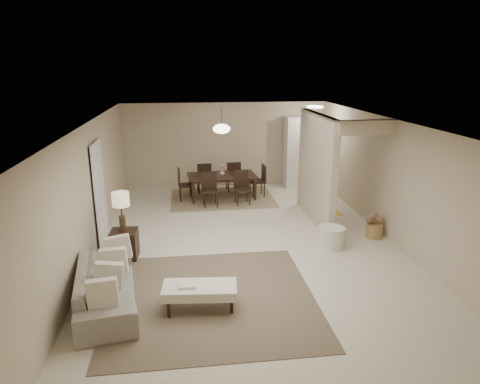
{
  "coord_description": "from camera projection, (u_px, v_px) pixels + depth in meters",
  "views": [
    {
      "loc": [
        -1.19,
        -8.05,
        3.53
      ],
      "look_at": [
        -0.11,
        0.23,
        1.05
      ],
      "focal_mm": 32.0,
      "sensor_mm": 36.0,
      "label": 1
    }
  ],
  "objects": [
    {
      "name": "floor",
      "position": [
        247.0,
        244.0,
        8.81
      ],
      "size": [
        9.0,
        9.0,
        0.0
      ],
      "primitive_type": "plane",
      "color": "beige",
      "rests_on": "ground"
    },
    {
      "name": "ceiling",
      "position": [
        247.0,
        122.0,
        8.09
      ],
      "size": [
        9.0,
        9.0,
        0.0
      ],
      "primitive_type": "plane",
      "rotation": [
        3.14,
        0.0,
        0.0
      ],
      "color": "white",
      "rests_on": "back_wall"
    },
    {
      "name": "back_wall",
      "position": [
        225.0,
        145.0,
        12.73
      ],
      "size": [
        6.0,
        0.0,
        6.0
      ],
      "primitive_type": "plane",
      "rotation": [
        1.57,
        0.0,
        0.0
      ],
      "color": "#C7B296",
      "rests_on": "floor"
    },
    {
      "name": "left_wall",
      "position": [
        90.0,
        191.0,
        8.08
      ],
      "size": [
        0.0,
        9.0,
        9.0
      ],
      "primitive_type": "plane",
      "rotation": [
        1.57,
        0.0,
        1.57
      ],
      "color": "#C7B296",
      "rests_on": "floor"
    },
    {
      "name": "right_wall",
      "position": [
        391.0,
        180.0,
        8.82
      ],
      "size": [
        0.0,
        9.0,
        9.0
      ],
      "primitive_type": "plane",
      "rotation": [
        1.57,
        0.0,
        -1.57
      ],
      "color": "#C7B296",
      "rests_on": "floor"
    },
    {
      "name": "partition",
      "position": [
        316.0,
        168.0,
        9.86
      ],
      "size": [
        0.15,
        2.5,
        2.5
      ],
      "primitive_type": "cube",
      "color": "#C7B296",
      "rests_on": "floor"
    },
    {
      "name": "doorway",
      "position": [
        99.0,
        193.0,
        8.72
      ],
      "size": [
        0.04,
        0.9,
        2.04
      ],
      "primitive_type": "cube",
      "color": "black",
      "rests_on": "floor"
    },
    {
      "name": "pantry_cabinet",
      "position": [
        305.0,
        152.0,
        12.74
      ],
      "size": [
        1.2,
        0.55,
        2.1
      ],
      "primitive_type": "cube",
      "color": "white",
      "rests_on": "floor"
    },
    {
      "name": "flush_light",
      "position": [
        315.0,
        107.0,
        11.43
      ],
      "size": [
        0.44,
        0.44,
        0.05
      ],
      "primitive_type": "cylinder",
      "color": "white",
      "rests_on": "ceiling"
    },
    {
      "name": "living_rug",
      "position": [
        212.0,
        297.0,
        6.76
      ],
      "size": [
        3.2,
        3.2,
        0.01
      ],
      "primitive_type": "cube",
      "color": "brown",
      "rests_on": "floor"
    },
    {
      "name": "sofa",
      "position": [
        106.0,
        287.0,
        6.47
      ],
      "size": [
        2.22,
        1.14,
        0.62
      ],
      "primitive_type": "imported",
      "rotation": [
        0.0,
        0.0,
        1.73
      ],
      "color": "gray",
      "rests_on": "floor"
    },
    {
      "name": "ottoman_bench",
      "position": [
        200.0,
        290.0,
        6.36
      ],
      "size": [
        1.14,
        0.61,
        0.39
      ],
      "rotation": [
        0.0,
        0.0,
        -0.1
      ],
      "color": "beige",
      "rests_on": "living_rug"
    },
    {
      "name": "side_table",
      "position": [
        124.0,
        244.0,
        8.1
      ],
      "size": [
        0.51,
        0.51,
        0.54
      ],
      "primitive_type": "cube",
      "rotation": [
        0.0,
        0.0,
        -0.05
      ],
      "color": "black",
      "rests_on": "floor"
    },
    {
      "name": "table_lamp",
      "position": [
        121.0,
        203.0,
        7.87
      ],
      "size": [
        0.32,
        0.32,
        0.76
      ],
      "color": "#49361F",
      "rests_on": "side_table"
    },
    {
      "name": "round_pouf",
      "position": [
        331.0,
        237.0,
        8.6
      ],
      "size": [
        0.54,
        0.54,
        0.42
      ],
      "primitive_type": "cylinder",
      "color": "beige",
      "rests_on": "floor"
    },
    {
      "name": "wicker_basket",
      "position": [
        374.0,
        231.0,
        9.1
      ],
      "size": [
        0.42,
        0.42,
        0.29
      ],
      "primitive_type": "cylinder",
      "rotation": [
        0.0,
        0.0,
        -0.26
      ],
      "color": "olive",
      "rests_on": "floor"
    },
    {
      "name": "dining_rug",
      "position": [
        222.0,
        198.0,
        11.84
      ],
      "size": [
        2.8,
        2.1,
        0.01
      ],
      "primitive_type": "cube",
      "color": "#827251",
      "rests_on": "floor"
    },
    {
      "name": "dining_table",
      "position": [
        222.0,
        187.0,
        11.75
      ],
      "size": [
        1.92,
        1.17,
        0.65
      ],
      "primitive_type": "imported",
      "rotation": [
        0.0,
        0.0,
        0.08
      ],
      "color": "black",
      "rests_on": "dining_rug"
    },
    {
      "name": "dining_chairs",
      "position": [
        222.0,
        183.0,
        11.71
      ],
      "size": [
        2.41,
        1.81,
        0.89
      ],
      "color": "black",
      "rests_on": "dining_rug"
    },
    {
      "name": "vase",
      "position": [
        222.0,
        173.0,
        11.63
      ],
      "size": [
        0.15,
        0.15,
        0.15
      ],
      "primitive_type": "imported",
      "rotation": [
        0.0,
        0.0,
        0.05
      ],
      "color": "silver",
      "rests_on": "dining_table"
    },
    {
      "name": "yellow_mat",
      "position": [
        324.0,
        213.0,
        10.65
      ],
      "size": [
        0.87,
        0.58,
        0.01
      ],
      "primitive_type": "cube",
      "rotation": [
        0.0,
        0.0,
        0.1
      ],
      "color": "yellow",
      "rests_on": "floor"
    },
    {
      "name": "pendant_light",
      "position": [
        222.0,
        129.0,
        11.29
      ],
      "size": [
        0.46,
        0.46,
        0.71
      ],
      "color": "#49361F",
      "rests_on": "ceiling"
    }
  ]
}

